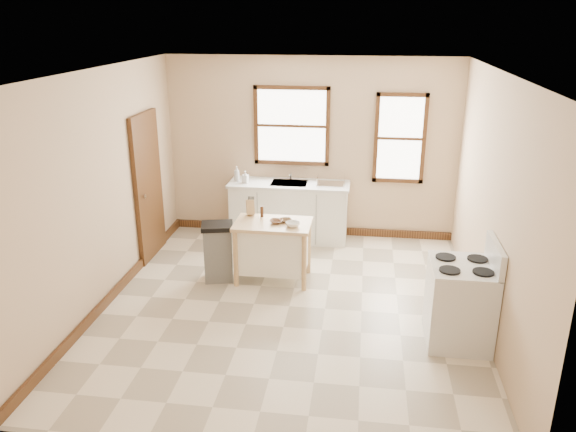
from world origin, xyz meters
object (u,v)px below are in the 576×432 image
object	(u,v)px
bowl_b	(286,220)
soap_bottle_a	(237,174)
trash_bin	(218,252)
bowl_a	(276,221)
bowl_c	(293,224)
kitchen_island	(273,251)
soap_bottle_b	(245,177)
pepper_grinder	(262,212)
knife_block	(250,208)
dish_rack	(331,181)
gas_stove	(461,292)

from	to	relation	value
bowl_b	soap_bottle_a	bearing A→B (deg)	124.25
bowl_b	trash_bin	world-z (taller)	bowl_b
bowl_a	bowl_c	xyz separation A→B (m)	(0.23, -0.10, 0.01)
soap_bottle_a	kitchen_island	bearing A→B (deg)	-85.36
soap_bottle_b	pepper_grinder	distance (m)	1.29
knife_block	bowl_b	distance (m)	0.56
trash_bin	soap_bottle_b	bearing A→B (deg)	73.71
dish_rack	bowl_c	world-z (taller)	dish_rack
bowl_c	gas_stove	size ratio (longest dim) A/B	0.16
dish_rack	kitchen_island	xyz separation A→B (m)	(-0.66, -1.48, -0.57)
gas_stove	dish_rack	bearing A→B (deg)	120.19
pepper_grinder	trash_bin	bearing A→B (deg)	-151.25
dish_rack	soap_bottle_a	bearing A→B (deg)	-160.48
dish_rack	knife_block	size ratio (longest dim) A/B	2.14
kitchen_island	trash_bin	xyz separation A→B (m)	(-0.72, -0.10, -0.01)
soap_bottle_a	trash_bin	size ratio (longest dim) A/B	0.30
kitchen_island	soap_bottle_a	bearing A→B (deg)	118.99
dish_rack	bowl_c	bearing A→B (deg)	-84.46
dish_rack	bowl_a	world-z (taller)	dish_rack
gas_stove	soap_bottle_a	bearing A→B (deg)	138.48
soap_bottle_b	trash_bin	size ratio (longest dim) A/B	0.24
soap_bottle_b	knife_block	distance (m)	1.18
bowl_a	bowl_c	bearing A→B (deg)	-22.52
soap_bottle_b	kitchen_island	distance (m)	1.65
soap_bottle_b	kitchen_island	world-z (taller)	soap_bottle_b
knife_block	bowl_b	xyz separation A→B (m)	(0.51, -0.21, -0.08)
knife_block	bowl_a	size ratio (longest dim) A/B	1.19
bowl_b	bowl_c	distance (m)	0.19
kitchen_island	bowl_b	world-z (taller)	bowl_b
bowl_b	gas_stove	xyz separation A→B (m)	(2.06, -1.26, -0.25)
bowl_b	bowl_c	size ratio (longest dim) A/B	0.86
bowl_b	bowl_a	bearing A→B (deg)	-153.66
soap_bottle_a	gas_stove	xyz separation A→B (m)	(3.03, -2.68, -0.45)
knife_block	bowl_c	xyz separation A→B (m)	(0.62, -0.36, -0.07)
soap_bottle_a	bowl_b	distance (m)	1.73
gas_stove	bowl_c	bearing A→B (deg)	150.39
soap_bottle_b	kitchen_island	xyz separation A→B (m)	(0.65, -1.39, -0.61)
soap_bottle_a	bowl_c	xyz separation A→B (m)	(1.08, -1.57, -0.20)
knife_block	trash_bin	distance (m)	0.73
bowl_a	soap_bottle_a	bearing A→B (deg)	119.90
soap_bottle_a	soap_bottle_b	size ratio (longest dim) A/B	1.26
soap_bottle_a	bowl_a	world-z (taller)	soap_bottle_a
bowl_a	bowl_b	xyz separation A→B (m)	(0.12, 0.06, -0.00)
soap_bottle_a	bowl_b	world-z (taller)	soap_bottle_a
knife_block	gas_stove	distance (m)	2.98
soap_bottle_b	gas_stove	distance (m)	3.90
knife_block	bowl_c	size ratio (longest dim) A/B	1.09
knife_block	trash_bin	size ratio (longest dim) A/B	0.25
kitchen_island	trash_bin	size ratio (longest dim) A/B	1.25
kitchen_island	bowl_c	bearing A→B (deg)	-20.28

